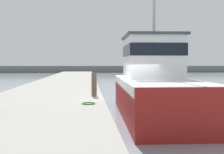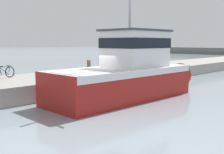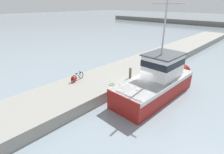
# 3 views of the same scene
# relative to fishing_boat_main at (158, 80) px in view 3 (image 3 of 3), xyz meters

# --- Properties ---
(ground_plane) EXTENTS (320.00, 320.00, 0.00)m
(ground_plane) POSITION_rel_fishing_boat_main_xyz_m (-1.28, -0.62, -1.54)
(ground_plane) COLOR #84939E
(dock_pier) EXTENTS (5.33, 80.00, 1.00)m
(dock_pier) POSITION_rel_fishing_boat_main_xyz_m (-5.21, -0.62, -1.04)
(dock_pier) COLOR gray
(dock_pier) RESTS_ON ground_plane
(fishing_boat_main) EXTENTS (3.60, 10.79, 9.58)m
(fishing_boat_main) POSITION_rel_fishing_boat_main_xyz_m (0.00, 0.00, 0.00)
(fishing_boat_main) COLOR maroon
(fishing_boat_main) RESTS_ON ground_plane
(bicycle_touring) EXTENTS (0.63, 1.78, 0.78)m
(bicycle_touring) POSITION_rel_fishing_boat_main_xyz_m (-6.48, -4.69, -0.18)
(bicycle_touring) COLOR black
(bicycle_touring) RESTS_ON dock_pier
(mooring_post) EXTENTS (0.25, 0.25, 1.12)m
(mooring_post) POSITION_rel_fishing_boat_main_xyz_m (-2.96, -0.46, 0.02)
(mooring_post) COLOR brown
(mooring_post) RESTS_ON dock_pier
(hose_coil) EXTENTS (0.52, 0.52, 0.04)m
(hose_coil) POSITION_rel_fishing_boat_main_xyz_m (-3.23, -2.94, -0.52)
(hose_coil) COLOR #197A2D
(hose_coil) RESTS_ON dock_pier
(water_bottle_by_bike) EXTENTS (0.07, 0.07, 0.25)m
(water_bottle_by_bike) POSITION_rel_fishing_boat_main_xyz_m (-7.20, -3.38, -0.41)
(water_bottle_by_bike) COLOR silver
(water_bottle_by_bike) RESTS_ON dock_pier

